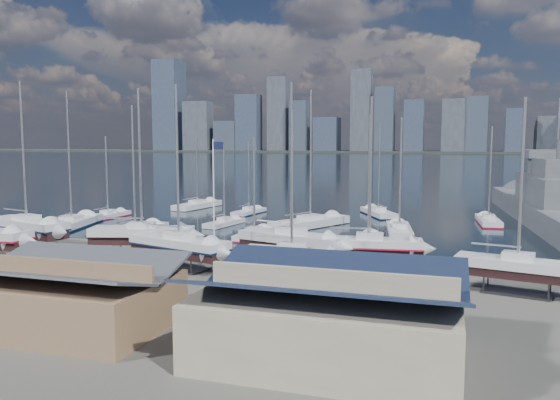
% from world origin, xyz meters
% --- Properties ---
extents(ground, '(1400.00, 1400.00, 0.00)m').
position_xyz_m(ground, '(0.00, -10.00, 0.00)').
color(ground, '#605E59').
rests_on(ground, ground).
extents(water, '(1400.00, 600.00, 0.40)m').
position_xyz_m(water, '(0.00, 300.00, -0.15)').
color(water, '#182B39').
rests_on(water, ground).
extents(far_shore, '(1400.00, 80.00, 2.20)m').
position_xyz_m(far_shore, '(0.00, 560.00, 1.10)').
color(far_shore, '#2D332D').
rests_on(far_shore, ground).
extents(skyline, '(639.14, 43.80, 107.69)m').
position_xyz_m(skyline, '(-7.83, 553.76, 39.09)').
color(skyline, '#475166').
rests_on(skyline, far_shore).
extents(shed_grey, '(12.60, 8.40, 4.17)m').
position_xyz_m(shed_grey, '(0.00, -26.00, 2.15)').
color(shed_grey, '#8C6B4C').
rests_on(shed_grey, ground).
extents(shed_blue, '(13.65, 9.45, 4.71)m').
position_xyz_m(shed_blue, '(16.00, -26.00, 2.42)').
color(shed_blue, '#BFB293').
rests_on(shed_blue, ground).
extents(sailboat_cradle_0, '(11.23, 5.79, 17.37)m').
position_xyz_m(sailboat_cradle_0, '(-21.00, -5.92, 2.14)').
color(sailboat_cradle_0, '#2D2D33').
rests_on(sailboat_cradle_0, ground).
extents(sailboat_cradle_2, '(10.30, 5.27, 16.18)m').
position_xyz_m(sailboat_cradle_2, '(-6.88, -6.29, 2.08)').
color(sailboat_cradle_2, '#2D2D33').
rests_on(sailboat_cradle_2, ground).
extents(sailboat_cradle_3, '(10.24, 5.54, 15.94)m').
position_xyz_m(sailboat_cradle_3, '(-0.69, -10.44, 2.07)').
color(sailboat_cradle_3, '#2D2D33').
rests_on(sailboat_cradle_3, ground).
extents(sailboat_cradle_4, '(10.44, 5.49, 16.38)m').
position_xyz_m(sailboat_cradle_4, '(8.09, -5.44, 2.10)').
color(sailboat_cradle_4, '#2D2D33').
rests_on(sailboat_cradle_4, ground).
extents(sailboat_cradle_5, '(8.43, 2.82, 13.61)m').
position_xyz_m(sailboat_cradle_5, '(9.83, -11.33, 1.95)').
color(sailboat_cradle_5, '#2D2D33').
rests_on(sailboat_cradle_5, ground).
extents(sailboat_cradle_6, '(9.47, 3.75, 14.97)m').
position_xyz_m(sailboat_cradle_6, '(15.20, -5.39, 2.02)').
color(sailboat_cradle_6, '#2D2D33').
rests_on(sailboat_cradle_6, ground).
extents(sailboat_cradle_7, '(8.95, 4.30, 14.22)m').
position_xyz_m(sailboat_cradle_7, '(26.67, -10.38, 1.99)').
color(sailboat_cradle_7, '#2D2D33').
rests_on(sailboat_cradle_7, ground).
extents(sailboat_moored_0, '(6.16, 12.79, 18.42)m').
position_xyz_m(sailboat_moored_0, '(-24.84, 6.16, 0.31)').
color(sailboat_moored_0, black).
rests_on(sailboat_moored_0, water).
extents(sailboat_moored_1, '(2.62, 8.43, 12.49)m').
position_xyz_m(sailboat_moored_1, '(-25.72, 15.34, 0.31)').
color(sailboat_moored_1, black).
rests_on(sailboat_moored_1, water).
extents(sailboat_moored_2, '(4.66, 10.95, 16.02)m').
position_xyz_m(sailboat_moored_2, '(-18.59, 30.29, 0.32)').
color(sailboat_moored_2, black).
rests_on(sailboat_moored_2, water).
extents(sailboat_moored_3, '(3.24, 10.81, 16.07)m').
position_xyz_m(sailboat_moored_3, '(-13.73, 3.39, 0.31)').
color(sailboat_moored_3, black).
rests_on(sailboat_moored_3, water).
extents(sailboat_moored_4, '(3.26, 7.74, 11.33)m').
position_xyz_m(sailboat_moored_4, '(-6.61, 13.65, 0.33)').
color(sailboat_moored_4, black).
rests_on(sailboat_moored_4, water).
extents(sailboat_moored_5, '(3.28, 8.07, 11.72)m').
position_xyz_m(sailboat_moored_5, '(-7.59, 25.61, 0.31)').
color(sailboat_moored_5, black).
rests_on(sailboat_moored_5, water).
extents(sailboat_moored_6, '(2.52, 8.23, 12.20)m').
position_xyz_m(sailboat_moored_6, '(0.25, 6.35, 0.31)').
color(sailboat_moored_6, black).
rests_on(sailboat_moored_6, water).
extents(sailboat_moored_7, '(8.79, 12.49, 18.57)m').
position_xyz_m(sailboat_moored_7, '(4.58, 15.91, 0.33)').
color(sailboat_moored_7, black).
rests_on(sailboat_moored_7, water).
extents(sailboat_moored_8, '(6.74, 10.10, 14.76)m').
position_xyz_m(sailboat_moored_8, '(11.73, 29.56, 0.31)').
color(sailboat_moored_8, black).
rests_on(sailboat_moored_8, water).
extents(sailboat_moored_9, '(3.26, 9.79, 14.57)m').
position_xyz_m(sailboat_moored_9, '(13.77, 4.19, 0.32)').
color(sailboat_moored_9, black).
rests_on(sailboat_moored_9, water).
extents(sailboat_moored_10, '(4.13, 10.11, 14.68)m').
position_xyz_m(sailboat_moored_10, '(16.15, 13.99, 0.31)').
color(sailboat_moored_10, black).
rests_on(sailboat_moored_10, water).
extents(sailboat_moored_11, '(3.14, 9.36, 13.79)m').
position_xyz_m(sailboat_moored_11, '(27.04, 25.69, 0.31)').
color(sailboat_moored_11, black).
rests_on(sailboat_moored_11, water).
extents(naval_ship_east, '(12.04, 53.53, 18.78)m').
position_xyz_m(naval_ship_east, '(35.53, 28.54, 1.67)').
color(naval_ship_east, slate).
rests_on(naval_ship_east, water).
extents(car_b, '(4.00, 1.50, 1.30)m').
position_xyz_m(car_b, '(-3.06, -18.63, 0.65)').
color(car_b, gray).
rests_on(car_b, ground).
extents(car_c, '(3.49, 5.22, 1.33)m').
position_xyz_m(car_c, '(-0.19, -18.78, 0.66)').
color(car_c, gray).
rests_on(car_c, ground).
extents(car_d, '(2.87, 4.71, 1.27)m').
position_xyz_m(car_d, '(8.80, -21.09, 0.64)').
color(car_d, gray).
rests_on(car_d, ground).
extents(flagpole, '(1.00, 0.12, 11.33)m').
position_xyz_m(flagpole, '(2.26, -9.33, 6.48)').
color(flagpole, white).
rests_on(flagpole, ground).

